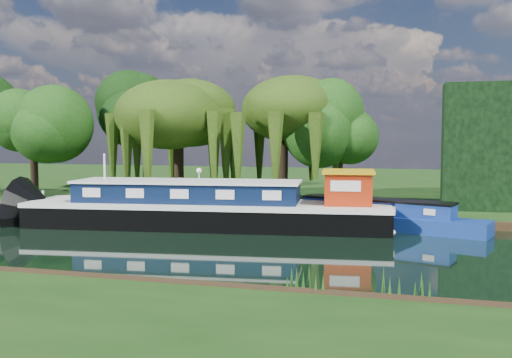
% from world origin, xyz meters
% --- Properties ---
extents(ground, '(120.00, 120.00, 0.00)m').
position_xyz_m(ground, '(0.00, 0.00, 0.00)').
color(ground, black).
extents(far_bank, '(120.00, 52.00, 0.45)m').
position_xyz_m(far_bank, '(0.00, 34.00, 0.23)').
color(far_bank, black).
rests_on(far_bank, ground).
extents(dutch_barge, '(20.67, 6.89, 4.28)m').
position_xyz_m(dutch_barge, '(3.20, 5.16, 1.06)').
color(dutch_barge, black).
rests_on(dutch_barge, ground).
extents(narrowboat, '(12.07, 5.65, 1.76)m').
position_xyz_m(narrowboat, '(12.27, 7.30, 0.63)').
color(narrowboat, navy).
rests_on(narrowboat, ground).
extents(white_cruiser, '(2.63, 2.40, 1.18)m').
position_xyz_m(white_cruiser, '(12.91, 6.67, 0.00)').
color(white_cruiser, silver).
rests_on(white_cruiser, ground).
extents(willow_left, '(6.94, 6.94, 8.31)m').
position_xyz_m(willow_left, '(-2.31, 13.74, 6.49)').
color(willow_left, black).
rests_on(willow_left, far_bank).
extents(willow_right, '(6.66, 6.66, 8.11)m').
position_xyz_m(willow_right, '(5.30, 14.53, 6.37)').
color(willow_right, black).
rests_on(willow_right, far_bank).
extents(tree_far_left, '(5.11, 5.11, 8.24)m').
position_xyz_m(tree_far_left, '(-13.56, 12.34, 6.09)').
color(tree_far_left, black).
rests_on(tree_far_left, far_bank).
extents(tree_far_mid, '(5.66, 5.66, 9.25)m').
position_xyz_m(tree_far_mid, '(-7.39, 18.80, 6.82)').
color(tree_far_mid, black).
rests_on(tree_far_mid, far_bank).
extents(tree_far_right, '(4.51, 4.51, 7.37)m').
position_xyz_m(tree_far_right, '(9.26, 14.39, 5.53)').
color(tree_far_right, black).
rests_on(tree_far_right, far_bank).
extents(conifer_hedge, '(6.00, 3.00, 8.00)m').
position_xyz_m(conifer_hedge, '(19.00, 14.00, 4.45)').
color(conifer_hedge, black).
rests_on(conifer_hedge, far_bank).
extents(lamppost, '(0.36, 0.36, 2.56)m').
position_xyz_m(lamppost, '(0.50, 10.50, 2.42)').
color(lamppost, silver).
rests_on(lamppost, far_bank).
extents(mooring_posts, '(19.16, 0.16, 1.00)m').
position_xyz_m(mooring_posts, '(-0.50, 8.40, 0.95)').
color(mooring_posts, silver).
rests_on(mooring_posts, far_bank).
extents(reeds_near, '(33.70, 1.50, 1.10)m').
position_xyz_m(reeds_near, '(6.87, -7.57, 0.55)').
color(reeds_near, '#184211').
rests_on(reeds_near, ground).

